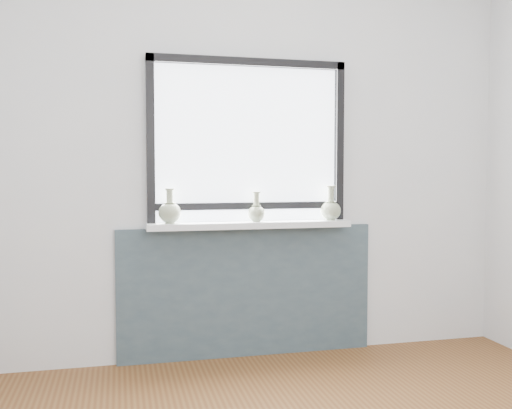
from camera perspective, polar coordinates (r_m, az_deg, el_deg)
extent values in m
cube|color=silver|center=(3.75, -0.94, 4.49)|extent=(3.60, 0.02, 2.60)
cube|color=#41535C|center=(3.81, -0.82, -8.71)|extent=(1.70, 0.03, 0.86)
cube|color=white|center=(3.67, -0.59, -2.04)|extent=(1.32, 0.18, 0.04)
cube|color=black|center=(3.62, -10.51, 6.46)|extent=(0.05, 0.06, 1.05)
cube|color=black|center=(3.90, 8.28, 6.25)|extent=(0.05, 0.06, 1.05)
cube|color=black|center=(3.77, -0.77, 14.04)|extent=(1.30, 0.06, 0.05)
cube|color=black|center=(3.71, -0.76, -0.13)|extent=(1.20, 0.05, 0.04)
cube|color=white|center=(3.73, -0.85, 6.03)|extent=(1.20, 0.01, 1.00)
cylinder|color=#9EAA88|center=(3.59, -8.61, -1.82)|extent=(0.06, 0.06, 0.01)
ellipsoid|color=#9EAA88|center=(3.58, -8.62, -0.84)|extent=(0.14, 0.14, 0.13)
cone|color=#9EAA88|center=(3.58, -8.63, -0.04)|extent=(0.08, 0.08, 0.03)
cylinder|color=#9EAA88|center=(3.58, -8.63, 0.67)|extent=(0.04, 0.04, 0.10)
cylinder|color=#9EAA88|center=(3.58, -8.64, 1.52)|extent=(0.06, 0.06, 0.01)
cylinder|color=#9EAA88|center=(3.67, 0.04, -1.67)|extent=(0.05, 0.05, 0.01)
ellipsoid|color=#9EAA88|center=(3.66, 0.04, -0.92)|extent=(0.11, 0.11, 0.10)
cone|color=#9EAA88|center=(3.66, 0.04, -0.29)|extent=(0.06, 0.06, 0.03)
cylinder|color=#9EAA88|center=(3.66, 0.04, 0.40)|extent=(0.04, 0.04, 0.10)
cylinder|color=#9EAA88|center=(3.66, 0.04, 1.23)|extent=(0.06, 0.06, 0.01)
cylinder|color=#9EAA88|center=(3.83, 7.47, -1.50)|extent=(0.06, 0.06, 0.01)
ellipsoid|color=#9EAA88|center=(3.82, 7.47, -0.62)|extent=(0.14, 0.14, 0.13)
cone|color=#9EAA88|center=(3.82, 7.48, 0.10)|extent=(0.07, 0.07, 0.03)
cylinder|color=#9EAA88|center=(3.82, 7.48, 0.89)|extent=(0.04, 0.04, 0.11)
cylinder|color=#9EAA88|center=(3.82, 7.49, 1.82)|extent=(0.06, 0.06, 0.01)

